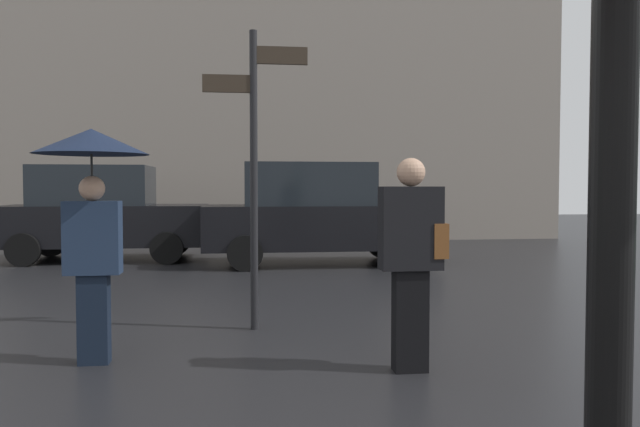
# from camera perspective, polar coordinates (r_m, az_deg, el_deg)

# --- Properties ---
(pedestrian_with_umbrella) EXTENTS (0.94, 0.94, 1.97)m
(pedestrian_with_umbrella) POSITION_cam_1_polar(r_m,az_deg,el_deg) (5.53, -20.13, 2.79)
(pedestrian_with_umbrella) COLOR black
(pedestrian_with_umbrella) RESTS_ON ground
(pedestrian_with_bag) EXTENTS (0.53, 0.24, 1.72)m
(pedestrian_with_bag) POSITION_cam_1_polar(r_m,az_deg,el_deg) (5.07, 8.42, -3.41)
(pedestrian_with_bag) COLOR black
(pedestrian_with_bag) RESTS_ON ground
(parked_car_left) EXTENTS (4.42, 1.86, 1.95)m
(parked_car_left) POSITION_cam_1_polar(r_m,az_deg,el_deg) (12.02, -0.38, -0.01)
(parked_car_left) COLOR black
(parked_car_left) RESTS_ON ground
(parked_car_right) EXTENTS (4.06, 1.91, 1.92)m
(parked_car_right) POSITION_cam_1_polar(r_m,az_deg,el_deg) (13.43, -19.31, 0.05)
(parked_car_right) COLOR black
(parked_car_right) RESTS_ON ground
(street_signpost) EXTENTS (1.08, 0.08, 3.10)m
(street_signpost) POSITION_cam_1_polar(r_m,az_deg,el_deg) (6.52, -6.03, 5.81)
(street_signpost) COLOR black
(street_signpost) RESTS_ON ground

